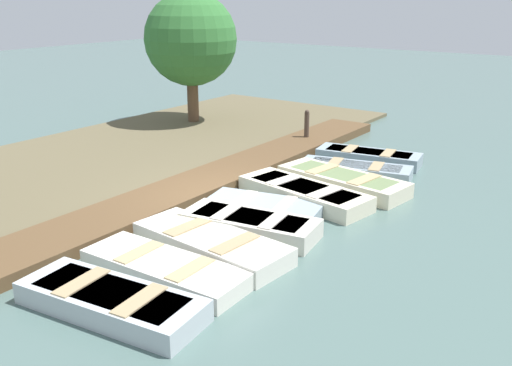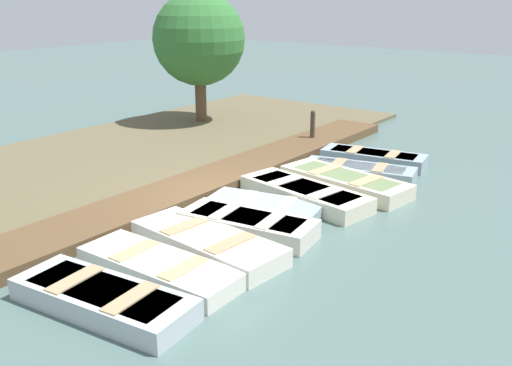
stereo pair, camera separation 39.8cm
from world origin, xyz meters
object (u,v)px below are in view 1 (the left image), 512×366
(rowboat_4, at_px, (265,207))
(rowboat_7, at_px, (355,170))
(rowboat_8, at_px, (368,157))
(mooring_post_far, at_px, (307,127))
(rowboat_5, at_px, (304,193))
(rowboat_1, at_px, (164,268))
(rowboat_2, at_px, (211,243))
(rowboat_3, at_px, (250,225))
(rowboat_0, at_px, (111,301))
(rowboat_6, at_px, (342,181))
(park_tree_left, at_px, (191,40))

(rowboat_4, relative_size, rowboat_7, 0.89)
(rowboat_8, height_order, mooring_post_far, mooring_post_far)
(rowboat_5, relative_size, rowboat_7, 1.12)
(rowboat_1, height_order, mooring_post_far, mooring_post_far)
(rowboat_2, height_order, rowboat_3, rowboat_3)
(rowboat_0, bearing_deg, rowboat_7, 83.07)
(rowboat_7, bearing_deg, rowboat_6, -93.69)
(rowboat_3, height_order, rowboat_5, rowboat_3)
(rowboat_2, distance_m, park_tree_left, 11.94)
(rowboat_0, relative_size, rowboat_3, 1.08)
(rowboat_2, relative_size, rowboat_5, 0.96)
(rowboat_8, bearing_deg, rowboat_7, -89.83)
(rowboat_5, height_order, mooring_post_far, mooring_post_far)
(mooring_post_far, bearing_deg, rowboat_0, -75.19)
(rowboat_0, height_order, rowboat_7, rowboat_0)
(rowboat_6, bearing_deg, rowboat_1, -84.83)
(rowboat_1, xyz_separation_m, rowboat_8, (-0.12, 8.70, 0.03))
(rowboat_0, height_order, rowboat_4, rowboat_0)
(rowboat_0, relative_size, rowboat_4, 1.16)
(rowboat_3, distance_m, rowboat_4, 1.19)
(rowboat_8, relative_size, mooring_post_far, 2.64)
(mooring_post_far, bearing_deg, rowboat_7, -37.33)
(rowboat_4, relative_size, rowboat_8, 0.90)
(mooring_post_far, bearing_deg, rowboat_3, -68.18)
(rowboat_2, relative_size, rowboat_4, 1.20)
(park_tree_left, bearing_deg, rowboat_1, -50.91)
(rowboat_1, distance_m, rowboat_8, 8.70)
(rowboat_7, xyz_separation_m, park_tree_left, (-8.01, 2.40, 2.99))
(rowboat_2, height_order, rowboat_4, rowboat_2)
(rowboat_7, bearing_deg, mooring_post_far, 129.22)
(rowboat_6, bearing_deg, rowboat_4, -94.97)
(rowboat_7, distance_m, rowboat_8, 1.41)
(rowboat_2, bearing_deg, park_tree_left, 137.80)
(rowboat_2, bearing_deg, rowboat_6, 91.28)
(rowboat_8, bearing_deg, park_tree_left, 162.74)
(rowboat_2, distance_m, rowboat_6, 4.93)
(rowboat_0, bearing_deg, rowboat_8, 84.45)
(park_tree_left, bearing_deg, rowboat_5, -31.91)
(rowboat_1, relative_size, mooring_post_far, 2.71)
(mooring_post_far, distance_m, park_tree_left, 5.78)
(rowboat_0, xyz_separation_m, rowboat_4, (-0.44, 4.88, -0.03))
(rowboat_5, bearing_deg, rowboat_8, 101.09)
(rowboat_5, relative_size, rowboat_6, 0.99)
(rowboat_4, bearing_deg, mooring_post_far, 99.37)
(rowboat_0, bearing_deg, rowboat_5, 84.35)
(rowboat_5, distance_m, rowboat_8, 3.90)
(rowboat_2, relative_size, rowboat_8, 1.08)
(rowboat_1, xyz_separation_m, rowboat_3, (0.11, 2.42, 0.04))
(rowboat_7, bearing_deg, rowboat_2, -104.39)
(rowboat_0, bearing_deg, mooring_post_far, 97.75)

